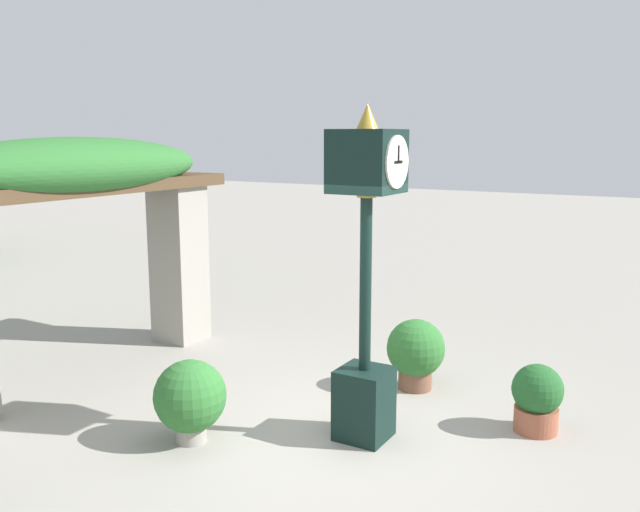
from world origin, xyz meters
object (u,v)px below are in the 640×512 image
(potted_plant_near_left, at_px, (416,351))
(potted_plant_near_right, at_px, (190,398))
(pedestal_clock, at_px, (366,269))
(potted_plant_far_left, at_px, (537,397))

(potted_plant_near_left, distance_m, potted_plant_near_right, 2.75)
(pedestal_clock, bearing_deg, potted_plant_near_left, 2.60)
(pedestal_clock, bearing_deg, potted_plant_near_right, 123.34)
(potted_plant_near_right, height_order, potted_plant_far_left, potted_plant_near_right)
(pedestal_clock, height_order, potted_plant_far_left, pedestal_clock)
(pedestal_clock, distance_m, potted_plant_far_left, 2.20)
(pedestal_clock, height_order, potted_plant_near_left, pedestal_clock)
(potted_plant_near_right, bearing_deg, pedestal_clock, -56.66)
(pedestal_clock, bearing_deg, potted_plant_far_left, -55.23)
(potted_plant_near_right, bearing_deg, potted_plant_near_left, -29.18)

